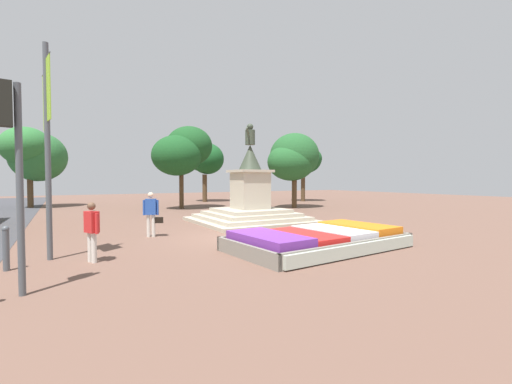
# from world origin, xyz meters

# --- Properties ---
(ground_plane) EXTENTS (83.06, 83.06, 0.00)m
(ground_plane) POSITION_xyz_m (0.00, 0.00, 0.00)
(ground_plane) COLOR brown
(flower_planter) EXTENTS (5.70, 3.51, 0.61)m
(flower_planter) POSITION_xyz_m (1.22, -3.05, 0.27)
(flower_planter) COLOR #38281C
(flower_planter) RESTS_ON ground_plane
(statue_monument) EXTENTS (5.25, 5.25, 4.88)m
(statue_monument) POSITION_xyz_m (2.48, 3.70, 0.91)
(statue_monument) COLOR #B0A692
(statue_monument) RESTS_ON ground_plane
(traffic_light_near_crossing) EXTENTS (0.42, 0.31, 3.87)m
(traffic_light_near_crossing) POSITION_xyz_m (-6.42, -3.69, 2.70)
(traffic_light_near_crossing) COLOR #4C5156
(traffic_light_near_crossing) RESTS_ON ground_plane
(banner_pole) EXTENTS (0.24, 1.20, 5.68)m
(banner_pole) POSITION_xyz_m (-5.96, -0.69, 3.17)
(banner_pole) COLOR #4C5156
(banner_pole) RESTS_ON ground_plane
(pedestrian_with_handbag) EXTENTS (0.70, 0.40, 1.66)m
(pedestrian_with_handbag) POSITION_xyz_m (-2.79, 1.67, 0.93)
(pedestrian_with_handbag) COLOR beige
(pedestrian_with_handbag) RESTS_ON ground_plane
(pedestrian_near_planter) EXTENTS (0.36, 0.53, 1.55)m
(pedestrian_near_planter) POSITION_xyz_m (-5.01, -1.53, 0.88)
(pedestrian_near_planter) COLOR beige
(pedestrian_near_planter) RESTS_ON ground_plane
(kerb_bollard_mid_a) EXTENTS (0.15, 0.15, 1.06)m
(kerb_bollard_mid_a) POSITION_xyz_m (-6.81, -1.45, 0.55)
(kerb_bollard_mid_a) COLOR #4C5156
(kerb_bollard_mid_a) RESTS_ON ground_plane
(park_tree_far_left) EXTENTS (3.65, 4.03, 5.70)m
(park_tree_far_left) POSITION_xyz_m (6.44, 19.88, 4.17)
(park_tree_far_left) COLOR #4C3823
(park_tree_far_left) RESTS_ON ground_plane
(park_tree_behind_statue) EXTENTS (4.49, 4.90, 5.99)m
(park_tree_behind_statue) POSITION_xyz_m (-7.39, 19.76, 4.02)
(park_tree_behind_statue) COLOR #4C3823
(park_tree_behind_statue) RESTS_ON ground_plane
(park_tree_far_right) EXTENTS (3.48, 3.47, 5.45)m
(park_tree_far_right) POSITION_xyz_m (15.18, 15.66, 3.99)
(park_tree_far_right) COLOR #4C3823
(park_tree_far_right) RESTS_ON ground_plane
(park_tree_street_side) EXTENTS (4.60, 4.18, 6.07)m
(park_tree_street_side) POSITION_xyz_m (2.06, 13.09, 4.21)
(park_tree_street_side) COLOR #4C3823
(park_tree_street_side) RESTS_ON ground_plane
(park_tree_distant) EXTENTS (4.13, 3.70, 5.61)m
(park_tree_distant) POSITION_xyz_m (9.49, 9.79, 3.70)
(park_tree_distant) COLOR #4C3823
(park_tree_distant) RESTS_ON ground_plane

